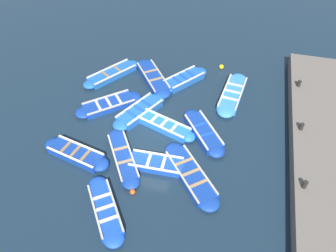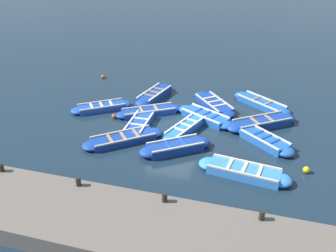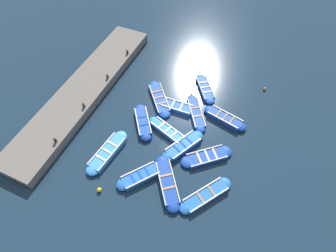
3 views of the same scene
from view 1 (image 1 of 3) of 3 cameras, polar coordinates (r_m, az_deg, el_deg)
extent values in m
plane|color=#162838|center=(16.26, -3.44, -2.13)|extent=(120.00, 120.00, 0.00)
cube|color=navy|center=(15.38, -7.83, -5.42)|extent=(2.30, 2.91, 0.31)
ellipsoid|color=navy|center=(16.35, -9.04, -1.64)|extent=(1.08, 1.08, 0.31)
ellipsoid|color=navy|center=(14.49, -6.45, -9.68)|extent=(1.08, 1.08, 0.31)
cube|color=#B2AD9E|center=(15.21, -9.28, -5.31)|extent=(1.64, 2.45, 0.07)
cube|color=#B2AD9E|center=(15.27, -6.53, -4.63)|extent=(1.64, 2.45, 0.07)
cube|color=#9E7A51|center=(15.52, -8.26, -3.88)|extent=(0.69, 0.52, 0.04)
cube|color=#9E7A51|center=(14.98, -7.52, -6.16)|extent=(0.69, 0.52, 0.04)
cube|color=navy|center=(18.09, -10.26, 3.70)|extent=(2.75, 2.56, 0.31)
ellipsoid|color=navy|center=(17.90, -14.35, 2.35)|extent=(1.37, 1.37, 0.31)
ellipsoid|color=navy|center=(18.37, -6.26, 5.01)|extent=(1.37, 1.37, 0.31)
cube|color=#B2AD9E|center=(17.61, -9.82, 3.25)|extent=(2.08, 1.80, 0.07)
cube|color=#B2AD9E|center=(18.32, -10.83, 5.03)|extent=(2.08, 1.80, 0.07)
cube|color=beige|center=(17.88, -12.07, 3.55)|extent=(0.70, 0.78, 0.04)
cube|color=beige|center=(17.97, -10.33, 4.12)|extent=(0.70, 0.78, 0.04)
cube|color=beige|center=(18.08, -8.60, 4.69)|extent=(0.70, 0.78, 0.04)
cube|color=#1947B7|center=(13.91, -10.84, -14.11)|extent=(2.25, 2.64, 0.30)
ellipsoid|color=#1947B7|center=(14.64, -12.11, -9.95)|extent=(1.16, 1.16, 0.30)
ellipsoid|color=#1947B7|center=(13.26, -9.40, -18.70)|extent=(1.16, 1.16, 0.30)
cube|color=#B2AD9E|center=(13.75, -12.62, -14.17)|extent=(1.56, 2.12, 0.07)
cube|color=#B2AD9E|center=(13.76, -9.29, -13.24)|extent=(1.56, 2.12, 0.07)
cube|color=beige|center=(14.07, -11.50, -11.92)|extent=(0.72, 0.57, 0.04)
cube|color=beige|center=(13.76, -10.94, -13.75)|extent=(0.72, 0.57, 0.04)
cube|color=beige|center=(13.47, -10.35, -15.66)|extent=(0.72, 0.57, 0.04)
cube|color=#1E59AD|center=(20.23, -9.74, 8.90)|extent=(2.46, 2.97, 0.33)
ellipsoid|color=#1E59AD|center=(19.68, -13.34, 7.10)|extent=(1.19, 1.20, 0.33)
ellipsoid|color=#1E59AD|center=(20.86, -6.31, 10.57)|extent=(1.19, 1.20, 0.33)
cube|color=beige|center=(19.81, -9.13, 8.85)|extent=(1.74, 2.45, 0.07)
cube|color=beige|center=(20.41, -10.47, 9.86)|extent=(1.74, 2.45, 0.07)
cube|color=olive|center=(19.95, -10.81, 8.83)|extent=(0.74, 0.58, 0.04)
cube|color=olive|center=(20.29, -8.81, 9.81)|extent=(0.74, 0.58, 0.04)
cube|color=navy|center=(15.89, -15.69, -4.73)|extent=(2.80, 1.48, 0.39)
ellipsoid|color=navy|center=(16.62, -19.24, -3.05)|extent=(1.03, 1.01, 0.39)
ellipsoid|color=navy|center=(15.25, -11.79, -6.54)|extent=(1.03, 1.01, 0.39)
cube|color=silver|center=(15.55, -16.78, -5.21)|extent=(2.56, 0.66, 0.07)
cube|color=silver|center=(15.91, -14.94, -3.19)|extent=(2.56, 0.66, 0.07)
cube|color=olive|center=(16.04, -17.40, -3.49)|extent=(0.31, 0.81, 0.04)
cube|color=olive|center=(15.73, -15.84, -4.22)|extent=(0.31, 0.81, 0.04)
cube|color=olive|center=(15.45, -14.21, -4.97)|extent=(0.31, 0.81, 0.04)
cube|color=#1E59AD|center=(17.41, -4.96, 2.55)|extent=(2.07, 2.77, 0.37)
ellipsoid|color=#1E59AD|center=(16.81, -8.12, 0.26)|extent=(1.20, 1.21, 0.37)
ellipsoid|color=#1E59AD|center=(18.10, -2.01, 4.67)|extent=(1.20, 1.21, 0.37)
cube|color=silver|center=(17.03, -3.96, 2.43)|extent=(1.26, 2.32, 0.07)
cube|color=silver|center=(17.51, -6.02, 3.71)|extent=(1.26, 2.32, 0.07)
cube|color=#1947B7|center=(17.01, -6.33, 2.09)|extent=(0.81, 0.51, 0.04)
cube|color=#1947B7|center=(17.28, -5.00, 3.04)|extent=(0.81, 0.51, 0.04)
cube|color=#1947B7|center=(17.56, -3.71, 3.97)|extent=(0.81, 0.51, 0.04)
cube|color=#1E59AD|center=(19.50, 2.79, 8.08)|extent=(2.25, 2.51, 0.37)
ellipsoid|color=#1E59AD|center=(18.88, -0.06, 6.71)|extent=(1.24, 1.25, 0.37)
ellipsoid|color=#1E59AD|center=(20.17, 5.47, 9.34)|extent=(1.24, 1.25, 0.37)
cube|color=beige|center=(19.11, 3.66, 7.98)|extent=(1.53, 1.93, 0.07)
cube|color=beige|center=(19.63, 1.98, 9.20)|extent=(1.53, 1.93, 0.07)
cube|color=#1947B7|center=(19.10, 1.61, 7.99)|extent=(0.75, 0.62, 0.04)
cube|color=#1947B7|center=(19.37, 2.81, 8.56)|extent=(0.75, 0.62, 0.04)
cube|color=#1947B7|center=(19.65, 3.98, 9.11)|extent=(0.75, 0.62, 0.04)
cube|color=navy|center=(19.61, -2.61, 8.37)|extent=(2.61, 3.04, 0.38)
ellipsoid|color=navy|center=(20.79, -4.15, 10.69)|extent=(1.27, 1.28, 0.38)
ellipsoid|color=navy|center=(18.48, -0.91, 5.74)|extent=(1.27, 1.28, 0.38)
cube|color=#B2AD9E|center=(19.36, -3.88, 8.58)|extent=(1.86, 2.46, 0.07)
cube|color=#B2AD9E|center=(19.60, -1.40, 9.20)|extent=(1.86, 2.46, 0.07)
cube|color=#9E7A51|center=(19.82, -3.09, 9.54)|extent=(0.77, 0.62, 0.04)
cube|color=#9E7A51|center=(19.16, -2.17, 8.15)|extent=(0.77, 0.62, 0.04)
cube|color=#1947B7|center=(15.01, -2.06, -6.59)|extent=(2.46, 1.01, 0.31)
ellipsoid|color=#1947B7|center=(15.25, -6.52, -5.80)|extent=(0.92, 0.89, 0.31)
ellipsoid|color=#1947B7|center=(14.85, 2.54, -7.36)|extent=(0.92, 0.89, 0.31)
cube|color=silver|center=(14.60, -2.48, -7.42)|extent=(2.38, 0.15, 0.07)
cube|color=silver|center=(15.12, -1.69, -4.89)|extent=(2.38, 0.15, 0.07)
cube|color=beige|center=(14.93, -3.37, -5.95)|extent=(0.17, 0.83, 0.04)
cube|color=beige|center=(14.81, -0.77, -6.39)|extent=(0.17, 0.83, 0.04)
cube|color=navy|center=(14.66, 3.95, -8.45)|extent=(2.76, 3.02, 0.31)
ellipsoid|color=navy|center=(15.50, 1.17, -4.31)|extent=(1.32, 1.33, 0.31)
ellipsoid|color=navy|center=(13.95, 7.10, -13.01)|extent=(1.32, 1.33, 0.31)
cube|color=#B2AD9E|center=(14.37, 2.35, -8.67)|extent=(2.02, 2.38, 0.07)
cube|color=#B2AD9E|center=(14.67, 5.58, -7.35)|extent=(2.02, 2.38, 0.07)
cube|color=#9E7A51|center=(14.87, 2.75, -6.22)|extent=(0.77, 0.68, 0.04)
cube|color=#9E7A51|center=(14.52, 3.98, -8.04)|extent=(0.77, 0.68, 0.04)
cube|color=#9E7A51|center=(14.20, 5.28, -9.94)|extent=(0.77, 0.68, 0.04)
cube|color=navy|center=(16.34, 6.17, -1.10)|extent=(2.28, 2.64, 0.39)
ellipsoid|color=navy|center=(17.14, 4.22, 1.81)|extent=(1.20, 1.21, 0.39)
ellipsoid|color=navy|center=(15.60, 8.31, -4.28)|extent=(1.20, 1.21, 0.39)
cube|color=beige|center=(16.02, 4.89, -0.94)|extent=(1.57, 2.10, 0.07)
cube|color=beige|center=(16.33, 7.55, -0.12)|extent=(1.57, 2.10, 0.07)
cube|color=#1947B7|center=(16.40, 5.65, 0.29)|extent=(0.74, 0.59, 0.04)
cube|color=#1947B7|center=(15.96, 6.82, -1.44)|extent=(0.74, 0.59, 0.04)
cube|color=blue|center=(16.60, -0.70, 0.07)|extent=(2.92, 1.65, 0.35)
ellipsoid|color=blue|center=(17.20, -4.65, 1.87)|extent=(0.94, 0.93, 0.35)
ellipsoid|color=blue|center=(16.10, 3.51, -1.84)|extent=(0.94, 0.93, 0.35)
cube|color=silver|center=(16.24, -1.39, -0.15)|extent=(2.64, 0.96, 0.07)
cube|color=silver|center=(16.66, -0.05, 1.31)|extent=(2.64, 0.96, 0.07)
cube|color=beige|center=(16.70, -2.43, 1.33)|extent=(0.35, 0.70, 0.04)
cube|color=beige|center=(16.46, -0.71, 0.55)|extent=(0.35, 0.70, 0.04)
cube|color=beige|center=(16.23, 1.06, -0.25)|extent=(0.35, 0.70, 0.04)
cube|color=#3884E0|center=(18.76, 11.15, 5.44)|extent=(1.39, 3.14, 0.37)
ellipsoid|color=#3884E0|center=(17.62, 10.04, 2.52)|extent=(1.05, 1.08, 0.37)
ellipsoid|color=#3884E0|center=(19.96, 12.15, 8.02)|extent=(1.05, 1.08, 0.37)
cube|color=beige|center=(18.59, 12.65, 5.61)|extent=(0.45, 2.96, 0.07)
cube|color=beige|center=(18.67, 9.85, 6.32)|extent=(0.45, 2.96, 0.07)
cube|color=beige|center=(18.14, 10.78, 4.74)|extent=(0.91, 0.25, 0.04)
cube|color=beige|center=(18.63, 11.24, 5.93)|extent=(0.91, 0.25, 0.04)
cube|color=beige|center=(19.14, 11.68, 7.06)|extent=(0.91, 0.25, 0.04)
cube|color=#605951|center=(16.32, 26.27, -6.29)|extent=(3.25, 16.75, 0.72)
cylinder|color=black|center=(14.53, 22.71, -9.38)|extent=(0.20, 0.20, 0.35)
cylinder|color=black|center=(16.79, 22.23, -0.08)|extent=(0.20, 0.20, 0.35)
cylinder|color=black|center=(19.39, 21.87, 6.87)|extent=(0.20, 0.20, 0.35)
sphere|color=#EAB214|center=(20.85, 9.29, 10.14)|extent=(0.30, 0.30, 0.30)
sphere|color=#E05119|center=(14.24, -6.20, -11.32)|extent=(0.24, 0.24, 0.24)
camera|label=2|loc=(21.03, 61.04, 18.26)|focal=42.00mm
camera|label=3|loc=(22.84, -9.14, 55.26)|focal=28.00mm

